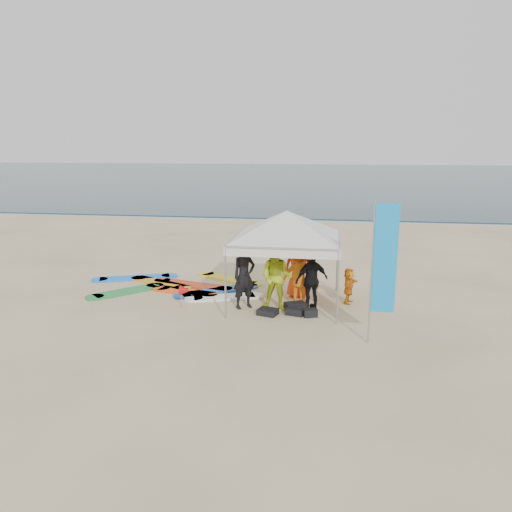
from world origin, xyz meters
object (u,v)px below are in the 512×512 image
object	(u,v)px
feather_flag	(383,261)
person_black_b	(312,280)
person_seated	(349,286)
marker_pennant	(185,291)
canopy_tent	(287,211)
person_orange_a	(299,276)
person_black_a	(244,276)
person_orange_b	(298,268)
surfboard_spread	(183,286)
person_yellow	(277,277)

from	to	relation	value
feather_flag	person_black_b	bearing A→B (deg)	127.15
person_black_b	person_seated	xyz separation A→B (m)	(1.02, 0.72, -0.32)
marker_pennant	canopy_tent	bearing A→B (deg)	15.72
person_orange_a	canopy_tent	world-z (taller)	canopy_tent
person_black_a	person_seated	distance (m)	3.00
person_black_b	marker_pennant	xyz separation A→B (m)	(-3.44, -0.40, -0.33)
person_black_a	person_orange_b	world-z (taller)	person_black_a
person_seated	surfboard_spread	distance (m)	5.22
canopy_tent	person_black_b	bearing A→B (deg)	-26.41
canopy_tent	feather_flag	size ratio (longest dim) A/B	1.23
canopy_tent	feather_flag	bearing A→B (deg)	-46.82
person_orange_b	surfboard_spread	distance (m)	3.80
person_yellow	surfboard_spread	size ratio (longest dim) A/B	0.33
canopy_tent	person_black_a	bearing A→B (deg)	-155.71
person_orange_b	marker_pennant	size ratio (longest dim) A/B	2.81
person_seated	person_black_b	bearing A→B (deg)	139.68
surfboard_spread	person_yellow	bearing A→B (deg)	-27.94
person_yellow	marker_pennant	world-z (taller)	person_yellow
person_black_a	person_orange_b	distance (m)	1.86
person_black_a	canopy_tent	size ratio (longest dim) A/B	0.45
person_seated	marker_pennant	xyz separation A→B (m)	(-4.46, -1.11, -0.02)
person_black_b	person_orange_b	world-z (taller)	person_orange_b
canopy_tent	feather_flag	world-z (taller)	feather_flag
person_yellow	person_seated	distance (m)	2.18
person_black_a	person_black_b	world-z (taller)	person_black_a
person_black_b	marker_pennant	bearing A→B (deg)	-24.90
person_black_a	marker_pennant	xyz separation A→B (m)	(-1.61, -0.27, -0.41)
person_seated	canopy_tent	bearing A→B (deg)	116.04
person_orange_a	feather_flag	bearing A→B (deg)	142.09
person_orange_a	marker_pennant	distance (m)	3.19
person_black_b	person_orange_a	bearing A→B (deg)	-73.73
person_seated	surfboard_spread	xyz separation A→B (m)	(-5.13, 0.81, -0.48)
person_orange_a	canopy_tent	distance (m)	1.84
canopy_tent	marker_pennant	bearing A→B (deg)	-164.28
person_black_b	surfboard_spread	bearing A→B (deg)	-51.92
person_black_b	canopy_tent	xyz separation A→B (m)	(-0.73, 0.36, 1.82)
canopy_tent	marker_pennant	world-z (taller)	canopy_tent
marker_pennant	person_black_b	bearing A→B (deg)	6.62
person_black_a	person_orange_a	world-z (taller)	person_black_a
person_orange_a	person_black_b	bearing A→B (deg)	151.15
person_orange_a	feather_flag	world-z (taller)	feather_flag
person_black_b	person_orange_b	distance (m)	1.18
marker_pennant	surfboard_spread	bearing A→B (deg)	109.08
person_black_b	feather_flag	xyz separation A→B (m)	(1.64, -2.16, 1.10)
feather_flag	canopy_tent	bearing A→B (deg)	133.18
person_black_a	surfboard_spread	bearing A→B (deg)	105.69
person_yellow	person_black_b	bearing A→B (deg)	15.51
person_black_b	person_seated	world-z (taller)	person_black_b
person_orange_a	person_seated	size ratio (longest dim) A/B	1.66
person_yellow	person_seated	xyz separation A→B (m)	(1.96, 0.87, -0.40)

